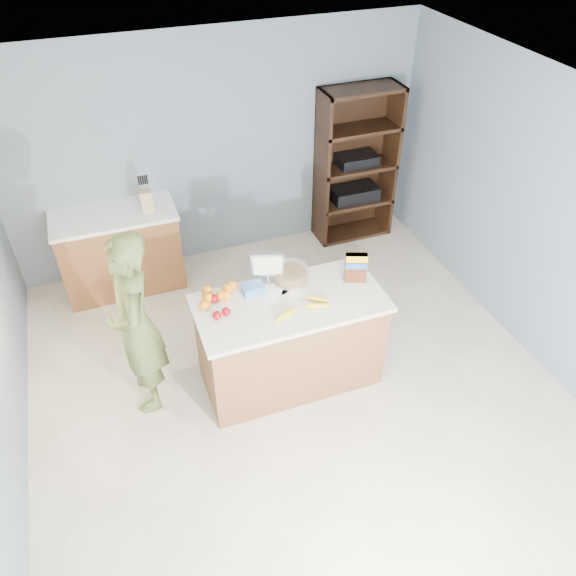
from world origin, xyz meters
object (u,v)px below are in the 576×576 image
object	(u,v)px
counter_peninsula	(290,344)
cereal_box	(356,266)
tv	(268,266)
person	(136,326)
shelving_unit	(354,167)

from	to	relation	value
counter_peninsula	cereal_box	bearing A→B (deg)	6.22
tv	person	bearing A→B (deg)	-174.83
shelving_unit	tv	bearing A→B (deg)	-133.28
tv	cereal_box	bearing A→B (deg)	-19.63
counter_peninsula	tv	bearing A→B (deg)	104.97
shelving_unit	cereal_box	bearing A→B (deg)	-115.39
counter_peninsula	cereal_box	xyz separation A→B (m)	(0.61, 0.07, 0.64)
counter_peninsula	person	bearing A→B (deg)	170.20
counter_peninsula	shelving_unit	distance (m)	2.61
counter_peninsula	cereal_box	size ratio (longest dim) A/B	5.72
counter_peninsula	tv	xyz separation A→B (m)	(-0.08, 0.31, 0.64)
tv	cereal_box	xyz separation A→B (m)	(0.69, -0.25, -0.00)
shelving_unit	person	distance (m)	3.32
counter_peninsula	tv	world-z (taller)	tv
shelving_unit	person	world-z (taller)	shelving_unit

